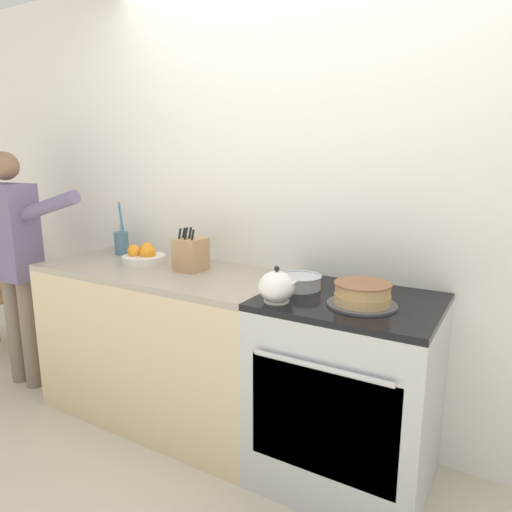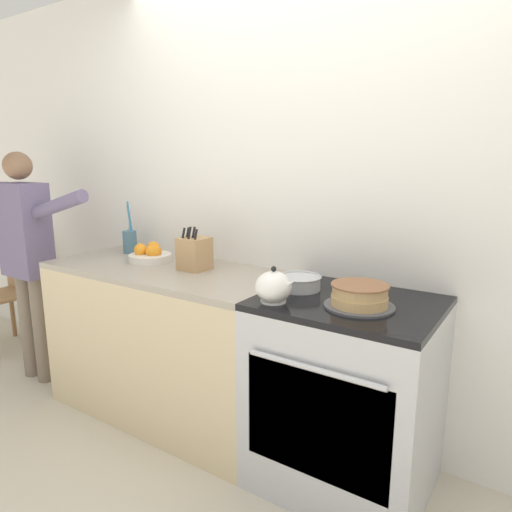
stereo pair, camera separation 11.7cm
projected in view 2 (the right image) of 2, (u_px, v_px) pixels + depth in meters
ground_plane at (241, 488)px, 2.14m from camera, size 16.00×16.00×0.00m
wall_back at (312, 201)px, 2.41m from camera, size 8.00×0.04×2.60m
counter_cabinet at (168, 341)px, 2.72m from camera, size 1.47×0.65×0.90m
stove_range at (345, 394)px, 2.11m from camera, size 0.78×0.68×0.90m
layer_cake at (360, 296)px, 1.91m from camera, size 0.30×0.30×0.10m
tea_kettle at (274, 287)px, 1.98m from camera, size 0.20×0.16×0.16m
mixing_bowl at (300, 282)px, 2.18m from camera, size 0.21×0.21×0.07m
knife_block at (195, 253)px, 2.56m from camera, size 0.15×0.15×0.25m
utensil_crock at (130, 240)px, 3.02m from camera, size 0.09×0.09×0.34m
fruit_bowl at (150, 254)px, 2.78m from camera, size 0.26×0.26×0.11m
person_baker at (27, 249)px, 3.04m from camera, size 0.91×0.20×1.56m
dining_chair at (11, 287)px, 3.74m from camera, size 0.40×0.40×0.84m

